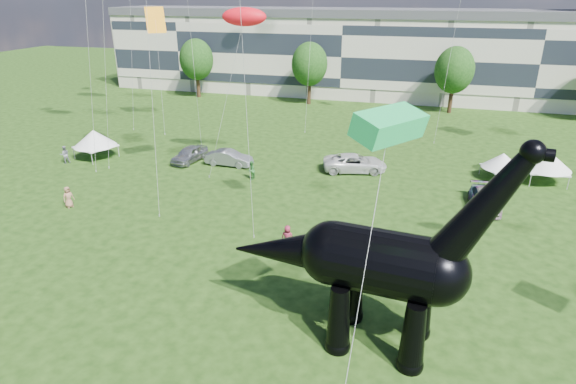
# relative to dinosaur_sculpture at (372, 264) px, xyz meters

# --- Properties ---
(ground) EXTENTS (220.00, 220.00, 0.00)m
(ground) POSITION_rel_dinosaur_sculpture_xyz_m (-3.45, -2.89, -4.17)
(ground) COLOR #16330C
(ground) RESTS_ON ground
(terrace_row) EXTENTS (78.00, 11.00, 12.00)m
(terrace_row) POSITION_rel_dinosaur_sculpture_xyz_m (-11.45, 59.11, 1.83)
(terrace_row) COLOR beige
(terrace_row) RESTS_ON ground
(tree_far_left) EXTENTS (5.20, 5.20, 9.44)m
(tree_far_left) POSITION_rel_dinosaur_sculpture_xyz_m (-33.45, 50.11, 2.12)
(tree_far_left) COLOR #382314
(tree_far_left) RESTS_ON ground
(tree_mid_left) EXTENTS (5.20, 5.20, 9.44)m
(tree_mid_left) POSITION_rel_dinosaur_sculpture_xyz_m (-15.45, 50.11, 2.12)
(tree_mid_left) COLOR #382314
(tree_mid_left) RESTS_ON ground
(tree_mid_right) EXTENTS (5.20, 5.20, 9.44)m
(tree_mid_right) POSITION_rel_dinosaur_sculpture_xyz_m (4.55, 50.11, 2.12)
(tree_mid_right) COLOR #382314
(tree_mid_right) RESTS_ON ground
(dinosaur_sculpture) EXTENTS (13.55, 4.04, 11.04)m
(dinosaur_sculpture) POSITION_rel_dinosaur_sculpture_xyz_m (0.00, 0.00, 0.00)
(dinosaur_sculpture) COLOR black
(dinosaur_sculpture) RESTS_ON ground
(car_silver) EXTENTS (2.52, 4.75, 1.54)m
(car_silver) POSITION_rel_dinosaur_sculpture_xyz_m (-20.32, 21.30, -3.40)
(car_silver) COLOR #A4A5A9
(car_silver) RESTS_ON ground
(car_grey) EXTENTS (4.55, 1.64, 1.49)m
(car_grey) POSITION_rel_dinosaur_sculpture_xyz_m (-16.15, 21.37, -3.42)
(car_grey) COLOR gray
(car_grey) RESTS_ON ground
(car_white) EXTENTS (6.34, 4.10, 1.63)m
(car_white) POSITION_rel_dinosaur_sculpture_xyz_m (-4.27, 23.14, -3.35)
(car_white) COLOR silver
(car_white) RESTS_ON ground
(car_dark) EXTENTS (2.36, 5.02, 1.42)m
(car_dark) POSITION_rel_dinosaur_sculpture_xyz_m (6.66, 17.81, -3.46)
(car_dark) COLOR #595960
(car_dark) RESTS_ON ground
(gazebo_near) EXTENTS (4.56, 4.56, 2.40)m
(gazebo_near) POSITION_rel_dinosaur_sculpture_xyz_m (8.54, 24.88, -2.48)
(gazebo_near) COLOR white
(gazebo_near) RESTS_ON ground
(gazebo_far) EXTENTS (4.38, 4.38, 2.84)m
(gazebo_far) POSITION_rel_dinosaur_sculpture_xyz_m (12.15, 25.13, -2.18)
(gazebo_far) COLOR white
(gazebo_far) RESTS_ON ground
(gazebo_left) EXTENTS (5.24, 5.24, 2.87)m
(gazebo_left) POSITION_rel_dinosaur_sculpture_xyz_m (-29.90, 19.76, -2.15)
(gazebo_left) COLOR white
(gazebo_left) RESTS_ON ground
(visitors) EXTENTS (52.90, 44.62, 1.87)m
(visitors) POSITION_rel_dinosaur_sculpture_xyz_m (-8.97, 8.07, -3.31)
(visitors) COLOR brown
(visitors) RESTS_ON ground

